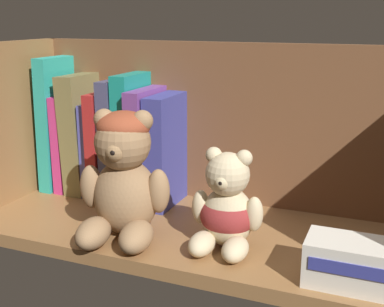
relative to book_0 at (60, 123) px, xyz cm
name	(u,v)px	position (x,y,z in cm)	size (l,w,h in cm)	color
shelf_board	(197,235)	(30.42, -9.37, -12.75)	(66.22, 25.18, 2.00)	olive
shelf_back_panel	(227,130)	(30.42, 3.81, 0.44)	(68.62, 1.20, 28.38)	brown
shelf_side_panel_left	(8,129)	(-3.49, -9.37, 0.44)	(1.60, 27.58, 28.38)	olive
book_0	(60,123)	(0.00, 0.00, 0.00)	(2.38, 10.75, 23.50)	teal
book_1	(72,141)	(2.33, 0.00, -3.22)	(1.71, 10.26, 17.05)	#C53077
book_2	(85,133)	(5.22, 0.00, -1.40)	(3.50, 10.76, 20.69)	olive
book_3	(99,147)	(8.06, 0.00, -3.70)	(1.62, 10.31, 16.10)	#4E52AB
book_4	(109,142)	(10.16, 0.00, -2.70)	(2.00, 12.60, 18.09)	#A92222
book_5	(122,138)	(12.62, 0.00, -1.62)	(2.36, 11.96, 20.26)	#424467
book_6	(136,136)	(15.49, 0.00, -1.10)	(2.79, 11.70, 21.29)	#178B7D
book_7	(152,144)	(18.49, 0.00, -2.20)	(2.64, 14.51, 19.10)	#703B89
book_8	(170,148)	(21.80, 0.00, -2.59)	(3.43, 13.42, 18.31)	#383B8D
teddy_bear_larger	(123,178)	(21.66, -15.27, -3.16)	(13.46, 14.02, 18.10)	#93704C
teddy_bear_smaller	(227,209)	(36.19, -13.28, -6.37)	(9.93, 10.34, 13.68)	beige
small_product_box	(351,263)	(52.81, -17.37, -9.02)	(10.45, 6.31, 5.44)	silver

